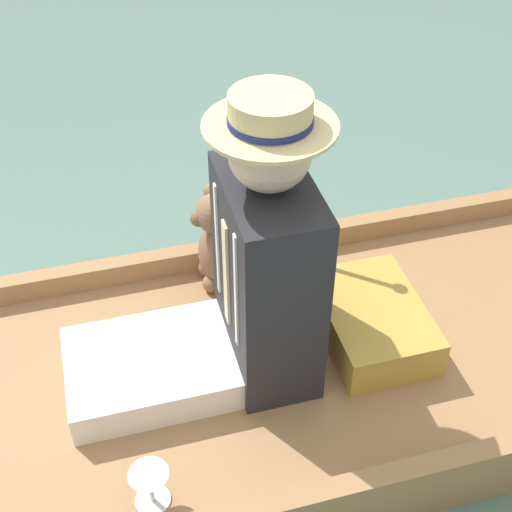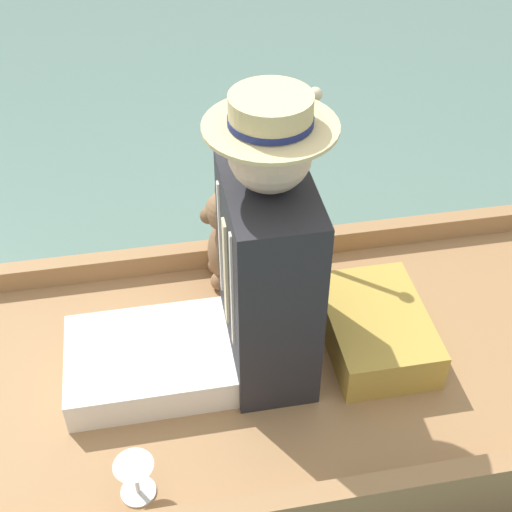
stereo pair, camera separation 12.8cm
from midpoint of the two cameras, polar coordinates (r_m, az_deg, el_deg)
ground_plane at (r=2.36m, az=1.35°, el=-10.97°), size 16.00×16.00×0.00m
punt_boat at (r=2.30m, az=1.38°, el=-9.81°), size 1.08×2.99×0.22m
seat_cushion at (r=2.30m, az=11.11°, el=-5.76°), size 0.44×0.31×0.14m
seated_person at (r=2.02m, az=0.71°, el=-1.94°), size 0.41×0.78×0.92m
teddy_bear at (r=2.41m, az=-0.91°, el=1.30°), size 0.27×0.16×0.38m
wine_glass at (r=1.93m, az=-7.74°, el=-16.87°), size 0.11×0.11×0.13m
walking_cane at (r=2.32m, az=3.62°, el=6.80°), size 0.04×0.29×0.71m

